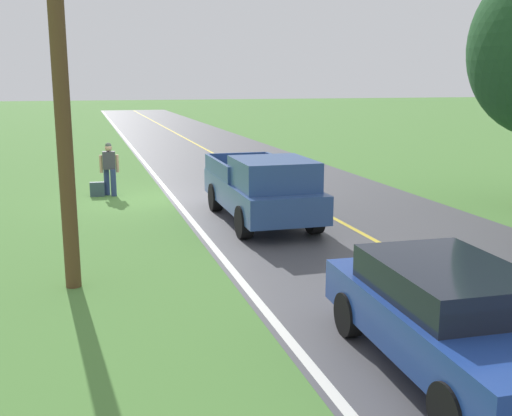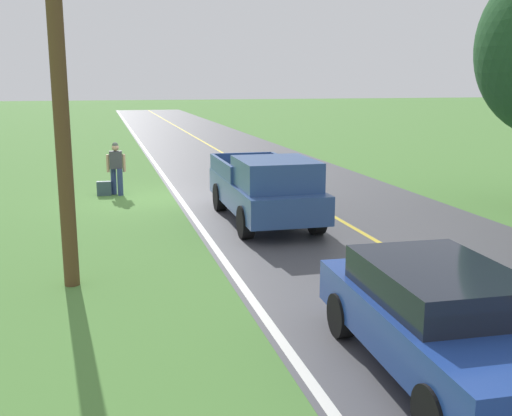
{
  "view_description": "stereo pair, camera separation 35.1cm",
  "coord_description": "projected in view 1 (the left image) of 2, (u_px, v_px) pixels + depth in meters",
  "views": [
    {
      "loc": [
        1.91,
        19.31,
        3.74
      ],
      "look_at": [
        -1.62,
        7.08,
        1.05
      ],
      "focal_mm": 42.61,
      "sensor_mm": 36.0,
      "label": 1
    },
    {
      "loc": [
        1.58,
        19.41,
        3.74
      ],
      "look_at": [
        -1.62,
        7.08,
        1.05
      ],
      "focal_mm": 42.61,
      "sensor_mm": 36.0,
      "label": 2
    }
  ],
  "objects": [
    {
      "name": "ground_plane",
      "position": [
        146.0,
        199.0,
        19.45
      ],
      "size": [
        200.0,
        200.0,
        0.0
      ],
      "primitive_type": "plane",
      "color": "#4C7F38"
    },
    {
      "name": "road_surface",
      "position": [
        284.0,
        192.0,
        20.71
      ],
      "size": [
        7.99,
        120.0,
        0.0
      ],
      "primitive_type": "cube",
      "color": "#47474C",
      "rests_on": "ground"
    },
    {
      "name": "lane_edge_line",
      "position": [
        173.0,
        197.0,
        19.68
      ],
      "size": [
        0.16,
        117.6,
        0.0
      ],
      "primitive_type": "cube",
      "color": "silver",
      "rests_on": "ground"
    },
    {
      "name": "lane_centre_line",
      "position": [
        284.0,
        192.0,
        20.71
      ],
      "size": [
        0.14,
        117.6,
        0.0
      ],
      "primitive_type": "cube",
      "color": "gold",
      "rests_on": "ground"
    },
    {
      "name": "hitchhiker_walking",
      "position": [
        109.0,
        166.0,
        19.88
      ],
      "size": [
        0.62,
        0.53,
        1.75
      ],
      "color": "navy",
      "rests_on": "ground"
    },
    {
      "name": "suitcase_carried",
      "position": [
        97.0,
        189.0,
        19.87
      ],
      "size": [
        0.47,
        0.23,
        0.47
      ],
      "primitive_type": "cube",
      "rotation": [
        0.0,
        0.0,
        1.5
      ],
      "color": "#384C56",
      "rests_on": "ground"
    },
    {
      "name": "pickup_truck_passing",
      "position": [
        263.0,
        187.0,
        16.01
      ],
      "size": [
        2.13,
        5.42,
        1.82
      ],
      "color": "#2D4C84",
      "rests_on": "ground"
    },
    {
      "name": "sedan_ahead_same_lane",
      "position": [
        452.0,
        316.0,
        7.83
      ],
      "size": [
        2.06,
        4.47,
        1.41
      ],
      "color": "navy",
      "rests_on": "ground"
    },
    {
      "name": "utility_pole_roadside",
      "position": [
        61.0,
        92.0,
        10.48
      ],
      "size": [
        0.28,
        0.28,
        7.08
      ],
      "primitive_type": "cylinder",
      "color": "brown",
      "rests_on": "ground"
    }
  ]
}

